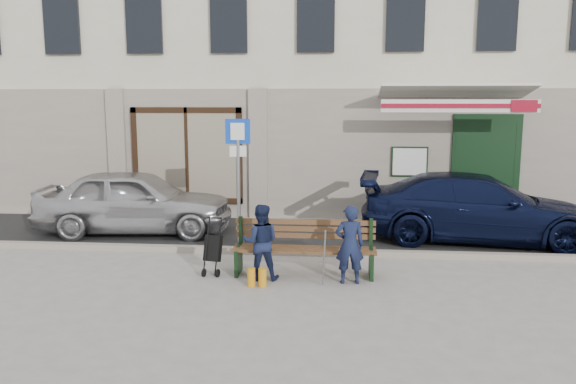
# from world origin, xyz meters

# --- Properties ---
(ground) EXTENTS (80.00, 80.00, 0.00)m
(ground) POSITION_xyz_m (0.00, 0.00, 0.00)
(ground) COLOR #9E9991
(ground) RESTS_ON ground
(asphalt_lane) EXTENTS (60.00, 3.20, 0.01)m
(asphalt_lane) POSITION_xyz_m (0.00, 3.10, 0.01)
(asphalt_lane) COLOR #282828
(asphalt_lane) RESTS_ON ground
(curb) EXTENTS (60.00, 0.18, 0.12)m
(curb) POSITION_xyz_m (0.00, 1.50, 0.06)
(curb) COLOR #9E9384
(curb) RESTS_ON ground
(building) EXTENTS (20.00, 8.27, 10.00)m
(building) POSITION_xyz_m (0.01, 8.45, 4.97)
(building) COLOR beige
(building) RESTS_ON ground
(car_silver) EXTENTS (4.36, 2.04, 1.44)m
(car_silver) POSITION_xyz_m (-3.88, 2.96, 0.72)
(car_silver) COLOR silver
(car_silver) RESTS_ON ground
(car_navy) EXTENTS (5.03, 2.46, 1.41)m
(car_navy) POSITION_xyz_m (3.51, 2.94, 0.70)
(car_navy) COLOR black
(car_navy) RESTS_ON ground
(parking_sign) EXTENTS (0.48, 0.11, 2.57)m
(parking_sign) POSITION_xyz_m (-1.34, 1.78, 1.71)
(parking_sign) COLOR gray
(parking_sign) RESTS_ON ground
(bench) EXTENTS (2.40, 1.17, 0.98)m
(bench) POSITION_xyz_m (-0.01, 0.26, 0.46)
(bench) COLOR brown
(bench) RESTS_ON ground
(man) EXTENTS (0.50, 0.36, 1.28)m
(man) POSITION_xyz_m (0.79, -0.09, 0.64)
(man) COLOR #151C3B
(man) RESTS_ON ground
(woman) EXTENTS (0.64, 0.51, 1.26)m
(woman) POSITION_xyz_m (-0.66, -0.01, 0.63)
(woman) COLOR #161E3D
(woman) RESTS_ON ground
(stroller) EXTENTS (0.32, 0.43, 0.96)m
(stroller) POSITION_xyz_m (-1.51, 0.20, 0.42)
(stroller) COLOR black
(stroller) RESTS_ON ground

